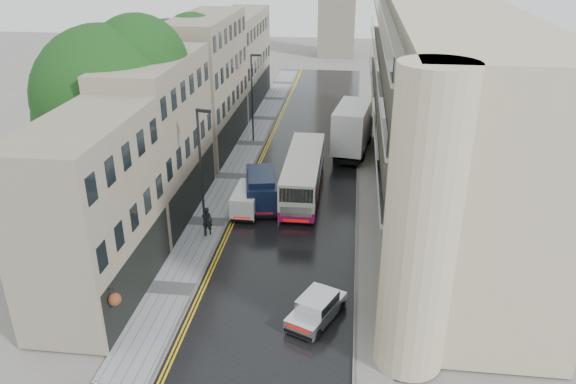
% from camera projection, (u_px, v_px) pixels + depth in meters
% --- Properties ---
extents(road, '(9.00, 85.00, 0.02)m').
position_uv_depth(road, '(302.00, 180.00, 46.34)').
color(road, black).
rests_on(road, ground).
extents(left_sidewalk, '(2.70, 85.00, 0.12)m').
position_uv_depth(left_sidewalk, '(233.00, 177.00, 46.95)').
color(left_sidewalk, gray).
rests_on(left_sidewalk, ground).
extents(right_sidewalk, '(1.80, 85.00, 0.12)m').
position_uv_depth(right_sidewalk, '(368.00, 183.00, 45.74)').
color(right_sidewalk, slate).
rests_on(right_sidewalk, ground).
extents(old_shop_row, '(4.50, 56.00, 12.00)m').
position_uv_depth(old_shop_row, '(194.00, 98.00, 47.14)').
color(old_shop_row, gray).
rests_on(old_shop_row, ground).
extents(modern_block, '(8.00, 40.00, 14.00)m').
position_uv_depth(modern_block, '(441.00, 107.00, 40.98)').
color(modern_block, tan).
rests_on(modern_block, ground).
extents(tree_near, '(10.56, 10.56, 13.89)m').
position_uv_depth(tree_near, '(110.00, 121.00, 38.04)').
color(tree_near, black).
rests_on(tree_near, ground).
extents(tree_far, '(9.24, 9.24, 12.46)m').
position_uv_depth(tree_far, '(173.00, 86.00, 50.05)').
color(tree_far, black).
rests_on(tree_far, ground).
extents(cream_bus, '(2.62, 11.33, 3.09)m').
position_uv_depth(cream_bus, '(283.00, 191.00, 40.68)').
color(cream_bus, beige).
rests_on(cream_bus, road).
extents(white_lorry, '(3.90, 9.30, 4.73)m').
position_uv_depth(white_lorry, '(336.00, 134.00, 49.71)').
color(white_lorry, white).
rests_on(white_lorry, road).
extents(silver_hatchback, '(3.13, 4.23, 1.45)m').
position_uv_depth(silver_hatchback, '(290.00, 317.00, 28.49)').
color(silver_hatchback, silver).
rests_on(silver_hatchback, road).
extents(white_van, '(1.79, 4.09, 1.84)m').
position_uv_depth(white_van, '(232.00, 208.00, 39.49)').
color(white_van, white).
rests_on(white_van, road).
extents(navy_van, '(3.15, 5.70, 2.75)m').
position_uv_depth(navy_van, '(248.00, 199.00, 39.80)').
color(navy_van, black).
rests_on(navy_van, road).
extents(pedestrian, '(0.74, 0.51, 1.95)m').
position_uv_depth(pedestrian, '(207.00, 221.00, 37.39)').
color(pedestrian, black).
rests_on(pedestrian, left_sidewalk).
extents(lamp_post_near, '(1.01, 0.43, 8.73)m').
position_uv_depth(lamp_post_near, '(201.00, 176.00, 35.71)').
color(lamp_post_near, black).
rests_on(lamp_post_near, left_sidewalk).
extents(lamp_post_far, '(0.95, 0.27, 8.35)m').
position_uv_depth(lamp_post_far, '(252.00, 99.00, 53.35)').
color(lamp_post_far, black).
rests_on(lamp_post_far, left_sidewalk).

